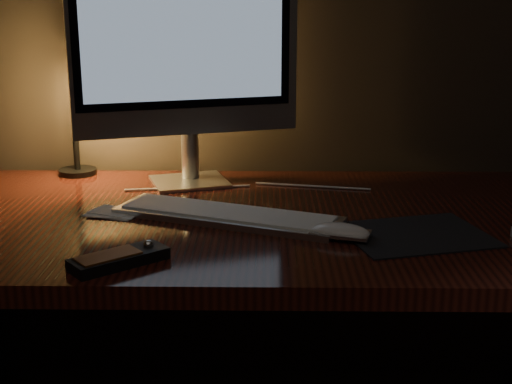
{
  "coord_description": "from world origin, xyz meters",
  "views": [
    {
      "loc": [
        0.0,
        0.45,
        1.19
      ],
      "look_at": [
        -0.02,
        1.73,
        0.83
      ],
      "focal_mm": 50.0,
      "sensor_mm": 36.0,
      "label": 1
    }
  ],
  "objects_px": {
    "mouse": "(341,234)",
    "media_remote": "(119,258)",
    "desk_lamp": "(78,91)",
    "desk": "(264,261)",
    "monitor": "(186,44)",
    "keyboard": "(227,215)"
  },
  "relations": [
    {
      "from": "desk",
      "to": "mouse",
      "type": "relative_size",
      "value": 14.67
    },
    {
      "from": "desk",
      "to": "monitor",
      "type": "relative_size",
      "value": 2.88
    },
    {
      "from": "keyboard",
      "to": "media_remote",
      "type": "bearing_deg",
      "value": -102.26
    },
    {
      "from": "keyboard",
      "to": "desk_lamp",
      "type": "bearing_deg",
      "value": 159.72
    },
    {
      "from": "keyboard",
      "to": "mouse",
      "type": "xyz_separation_m",
      "value": [
        0.22,
        -0.12,
        0.0
      ]
    },
    {
      "from": "desk",
      "to": "monitor",
      "type": "bearing_deg",
      "value": 135.91
    },
    {
      "from": "keyboard",
      "to": "desk_lamp",
      "type": "height_order",
      "value": "desk_lamp"
    },
    {
      "from": "keyboard",
      "to": "desk_lamp",
      "type": "relative_size",
      "value": 1.47
    },
    {
      "from": "mouse",
      "to": "desk_lamp",
      "type": "distance_m",
      "value": 0.77
    },
    {
      "from": "keyboard",
      "to": "media_remote",
      "type": "height_order",
      "value": "media_remote"
    },
    {
      "from": "desk",
      "to": "mouse",
      "type": "bearing_deg",
      "value": -56.84
    },
    {
      "from": "mouse",
      "to": "media_remote",
      "type": "height_order",
      "value": "media_remote"
    },
    {
      "from": "media_remote",
      "to": "keyboard",
      "type": "bearing_deg",
      "value": 16.69
    },
    {
      "from": "monitor",
      "to": "mouse",
      "type": "height_order",
      "value": "monitor"
    },
    {
      "from": "media_remote",
      "to": "desk_lamp",
      "type": "distance_m",
      "value": 0.66
    },
    {
      "from": "desk_lamp",
      "to": "desk",
      "type": "bearing_deg",
      "value": -25.21
    },
    {
      "from": "desk_lamp",
      "to": "media_remote",
      "type": "bearing_deg",
      "value": -68.25
    },
    {
      "from": "monitor",
      "to": "mouse",
      "type": "bearing_deg",
      "value": -68.82
    },
    {
      "from": "desk",
      "to": "mouse",
      "type": "height_order",
      "value": "mouse"
    },
    {
      "from": "desk",
      "to": "media_remote",
      "type": "bearing_deg",
      "value": -124.68
    },
    {
      "from": "monitor",
      "to": "keyboard",
      "type": "height_order",
      "value": "monitor"
    },
    {
      "from": "mouse",
      "to": "keyboard",
      "type": "bearing_deg",
      "value": 169.14
    }
  ]
}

